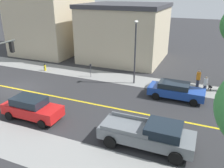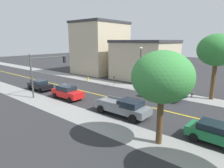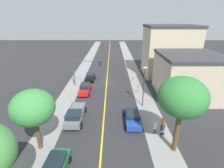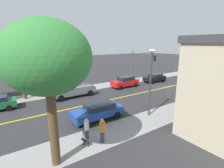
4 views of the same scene
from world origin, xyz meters
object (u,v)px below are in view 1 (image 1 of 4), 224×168
Objects in this scene: street_lamp at (135,46)px; grey_pickup_truck at (149,134)px; pedestrian_orange_shirt at (198,78)px; red_sedan_right_curb at (32,108)px; blue_sedan_left_curb at (176,90)px; fire_hydrant at (45,67)px; parking_meter at (91,69)px; pedestrian_white_shirt at (205,84)px; small_dog at (210,87)px.

street_lamp reaches higher than grey_pickup_truck.
grey_pickup_truck is at bearing 138.85° from pedestrian_orange_shirt.
red_sedan_right_curb is at bearing 179.77° from grey_pickup_truck.
street_lamp is at bearing 63.40° from red_sedan_right_curb.
blue_sedan_left_curb is 0.84× the size of grey_pickup_truck.
street_lamp is 6.93m from pedestrian_orange_shirt.
street_lamp reaches higher than fire_hydrant.
parking_meter is at bearing 92.11° from fire_hydrant.
red_sedan_right_curb is at bearing 33.23° from fire_hydrant.
street_lamp is 10.93m from grey_pickup_truck.
red_sedan_right_curb is (9.70, 0.18, -0.09)m from parking_meter.
street_lamp is 4.01× the size of pedestrian_white_shirt.
pedestrian_orange_shirt reaches higher than blue_sedan_left_curb.
fire_hydrant is 6.05m from parking_meter.
pedestrian_white_shirt is (-10.06, 11.63, -0.03)m from red_sedan_right_curb.
parking_meter is 0.25× the size of grey_pickup_truck.
parking_meter is at bearing 66.53° from pedestrian_orange_shirt.
blue_sedan_left_curb is at bearing 77.71° from parking_meter.
grey_pickup_truck is 3.23× the size of pedestrian_orange_shirt.
pedestrian_white_shirt is at bearing -56.28° from small_dog.
small_dog is (-0.75, 0.47, -0.49)m from pedestrian_white_shirt.
pedestrian_white_shirt is at bearing 74.08° from grey_pickup_truck.
parking_meter is 0.81× the size of pedestrian_orange_shirt.
small_dog is (-10.77, 3.23, -0.54)m from grey_pickup_truck.
grey_pickup_truck is at bearing 22.71° from street_lamp.
small_dog is (-10.81, 12.11, -0.52)m from red_sedan_right_curb.
pedestrian_orange_shirt is 1.36m from small_dog.
fire_hydrant is 1.32× the size of small_dog.
pedestrian_orange_shirt is at bearing 78.98° from grey_pickup_truck.
pedestrian_white_shirt reaches higher than small_dog.
grey_pickup_truck reaches higher than red_sedan_right_curb.
fire_hydrant is at bearing 109.99° from pedestrian_white_shirt.
pedestrian_orange_shirt is (-3.46, 1.62, 0.14)m from blue_sedan_left_curb.
parking_meter is 0.30× the size of blue_sedan_left_curb.
street_lamp reaches higher than pedestrian_white_shirt.
grey_pickup_truck is at bearing -177.30° from pedestrian_white_shirt.
fire_hydrant is 0.49× the size of pedestrian_orange_shirt.
fire_hydrant is 0.19× the size of red_sedan_right_curb.
pedestrian_white_shirt is at bearing 91.77° from parking_meter.
pedestrian_orange_shirt is at bearing 65.55° from blue_sedan_left_curb.
pedestrian_white_shirt is at bearing 91.88° from fire_hydrant.
street_lamp reaches higher than red_sedan_right_curb.
red_sedan_right_curb is 0.93× the size of blue_sedan_left_curb.
red_sedan_right_curb is 12.03m from blue_sedan_left_curb.
fire_hydrant is 17.21m from pedestrian_orange_shirt.
grey_pickup_truck is at bearing -92.61° from blue_sedan_left_curb.
red_sedan_right_curb is at bearing 104.81° from pedestrian_orange_shirt.
grey_pickup_truck is 10.39m from pedestrian_white_shirt.
fire_hydrant is 0.18× the size of blue_sedan_left_curb.
red_sedan_right_curb is at bearing -26.36° from street_lamp.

